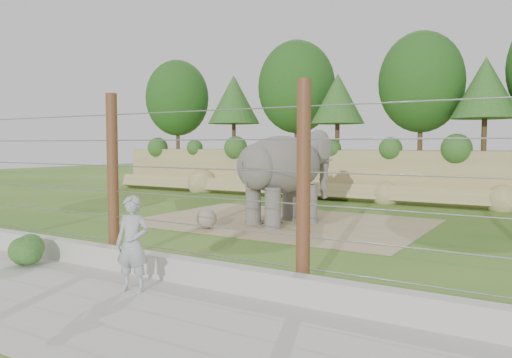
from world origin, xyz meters
The scene contains 11 objects.
ground centered at (0.00, 0.00, 0.00)m, with size 90.00×90.00×0.00m, color #33641B.
back_embankment centered at (0.59, 12.68, 3.97)m, with size 30.00×5.52×8.77m.
dirt_patch centered at (0.50, 3.00, 0.01)m, with size 10.00×7.00×0.02m, color tan.
drain_grate centered at (0.15, 2.44, 0.04)m, with size 1.00×0.60×0.03m, color #262628.
elephant centered at (0.73, 2.54, 1.63)m, with size 1.72×4.02×3.25m, color #5F5A54, non-canonical shape.
stone_ball centered at (-0.90, 0.34, 0.35)m, with size 0.67×0.67×0.67m, color gray.
retaining_wall centered at (0.00, -5.00, 0.25)m, with size 26.00×0.35×0.50m, color #B7B3A9.
walkway centered at (0.00, -7.00, 0.01)m, with size 26.00×4.00×0.01m, color #B7B3A9.
barrier_fence centered at (0.00, -4.50, 2.00)m, with size 20.26×0.26×4.00m.
walkway_shrub centered at (-1.36, -5.80, 0.34)m, with size 0.66×0.66×0.66m, color #21521D.
zookeeper centered at (2.18, -6.04, 0.93)m, with size 0.67×0.44×1.83m, color silver.
Camera 1 is at (9.03, -12.76, 2.81)m, focal length 35.00 mm.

